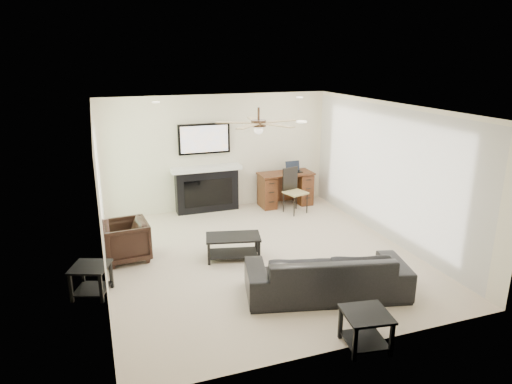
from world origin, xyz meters
The scene contains 10 objects.
room_shell centered at (0.19, 0.08, 1.68)m, with size 5.50×5.54×2.52m.
sofa centered at (0.43, -1.55, 0.33)m, with size 2.27×0.89×0.66m, color black.
armchair centered at (-2.17, 0.60, 0.34)m, with size 0.72×0.74×0.67m, color black.
coffee_table centered at (-0.47, 0.05, 0.20)m, with size 0.90×0.50×0.40m, color black.
end_table_near centered at (0.28, -2.80, 0.23)m, with size 0.52×0.52×0.45m, color black.
end_table_left centered at (-2.72, -0.45, 0.23)m, with size 0.50×0.50×0.45m, color black.
fireplace_unit centered at (-0.30, 2.58, 0.95)m, with size 1.52×0.34×1.91m, color black.
desk centered at (1.47, 2.38, 0.38)m, with size 1.22×0.56×0.76m, color #39190E.
desk_chair centered at (1.47, 1.83, 0.48)m, with size 0.42×0.44×0.97m, color black.
laptop centered at (1.67, 2.36, 0.88)m, with size 0.33×0.24×0.23m, color black.
Camera 1 is at (-2.45, -6.72, 3.30)m, focal length 32.00 mm.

